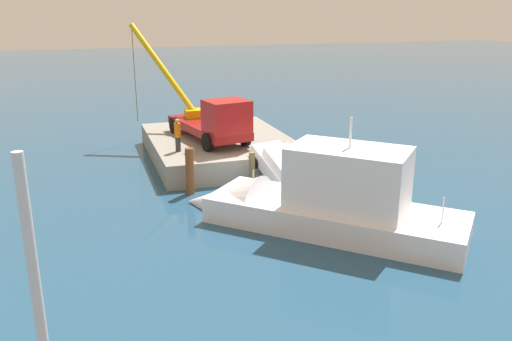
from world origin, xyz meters
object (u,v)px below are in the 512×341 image
dock_worker (178,135)px  crane_truck (212,119)px  moored_yacht (301,211)px  salvaged_car (286,173)px

dock_worker → crane_truck: bearing=121.6°
dock_worker → moored_yacht: 9.41m
crane_truck → moored_yacht: (9.93, 1.36, -2.07)m
crane_truck → salvaged_car: crane_truck is taller
dock_worker → salvaged_car: bearing=51.6°
dock_worker → moored_yacht: (8.54, 3.62, -1.62)m
crane_truck → dock_worker: (1.39, -2.26, -0.45)m
crane_truck → salvaged_car: 6.08m
salvaged_car → dock_worker: bearing=-128.4°
dock_worker → moored_yacht: size_ratio=0.16×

